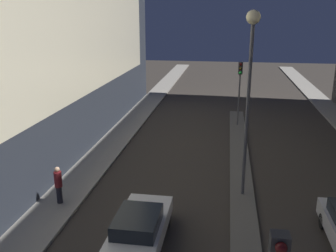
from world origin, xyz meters
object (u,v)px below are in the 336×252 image
at_px(car_left_lane, 139,229).
at_px(pedestrian_on_left_sidewalk, 58,184).
at_px(traffic_light_mid, 240,80).
at_px(street_lamp, 250,65).

bearing_deg(car_left_lane, pedestrian_on_left_sidewalk, 149.86).
distance_m(car_left_lane, pedestrian_on_left_sidewalk, 4.98).
height_order(traffic_light_mid, car_left_lane, traffic_light_mid).
relative_size(street_lamp, pedestrian_on_left_sidewalk, 4.79).
relative_size(car_left_lane, pedestrian_on_left_sidewalk, 2.60).
distance_m(traffic_light_mid, street_lamp, 11.94).
xyz_separation_m(car_left_lane, pedestrian_on_left_sidewalk, (-4.30, 2.50, 0.31)).
height_order(traffic_light_mid, pedestrian_on_left_sidewalk, traffic_light_mid).
xyz_separation_m(traffic_light_mid, pedestrian_on_left_sidewalk, (-8.24, -13.82, -2.60)).
height_order(traffic_light_mid, street_lamp, street_lamp).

